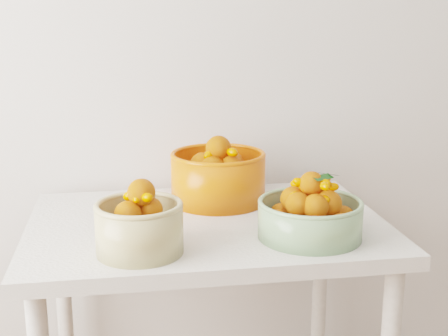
{
  "coord_description": "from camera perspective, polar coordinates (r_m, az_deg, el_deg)",
  "views": [
    {
      "loc": [
        -0.5,
        -0.06,
        1.33
      ],
      "look_at": [
        -0.24,
        1.53,
        0.92
      ],
      "focal_mm": 50.0,
      "sensor_mm": 36.0,
      "label": 1
    }
  ],
  "objects": [
    {
      "name": "bowl_cream",
      "position": [
        1.54,
        -7.75,
        -5.24
      ],
      "size": [
        0.24,
        0.24,
        0.19
      ],
      "rotation": [
        0.0,
        0.0,
        -0.09
      ],
      "color": "tan",
      "rests_on": "table"
    },
    {
      "name": "bowl_orange",
      "position": [
        1.92,
        -0.52,
        -0.72
      ],
      "size": [
        0.33,
        0.33,
        0.21
      ],
      "rotation": [
        0.0,
        0.0,
        0.13
      ],
      "color": "#F0530F",
      "rests_on": "table"
    },
    {
      "name": "bowl_green",
      "position": [
        1.64,
        7.94,
        -4.28
      ],
      "size": [
        0.3,
        0.3,
        0.18
      ],
      "rotation": [
        0.0,
        0.0,
        -0.08
      ],
      "color": "#81A677",
      "rests_on": "table"
    },
    {
      "name": "table",
      "position": [
        1.8,
        -1.55,
        -7.72
      ],
      "size": [
        1.0,
        0.7,
        0.75
      ],
      "color": "silver",
      "rests_on": "ground"
    }
  ]
}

